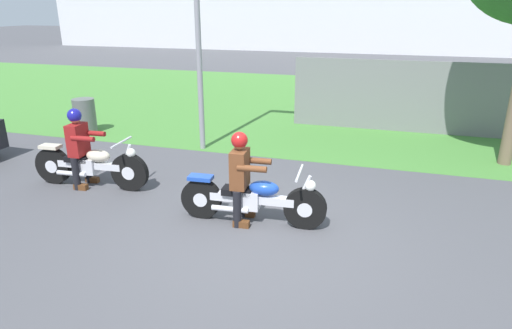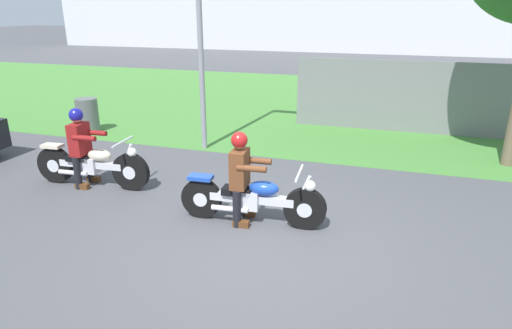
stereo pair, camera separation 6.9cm
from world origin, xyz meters
name	(u,v)px [view 1 (the left image)]	position (x,y,z in m)	size (l,w,h in m)	color
ground	(257,244)	(0.00, 0.00, 0.00)	(120.00, 120.00, 0.00)	#4C4C51
grass_verge	(341,104)	(0.00, 9.58, 0.00)	(60.00, 12.00, 0.01)	#478438
motorcycle_lead	(252,199)	(-0.26, 0.60, 0.38)	(2.19, 0.66, 0.87)	black
rider_lead	(241,171)	(-0.43, 0.59, 0.81)	(0.57, 0.48, 1.39)	black
motorcycle_follow	(91,165)	(-3.42, 1.11, 0.40)	(2.18, 0.66, 0.89)	black
rider_follow	(79,142)	(-3.59, 1.10, 0.83)	(0.57, 0.48, 1.41)	black
trash_can	(85,116)	(-5.83, 4.16, 0.44)	(0.54, 0.54, 0.87)	#595E5B
fence_segment	(433,98)	(2.55, 6.65, 0.90)	(7.00, 0.06, 1.80)	slate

